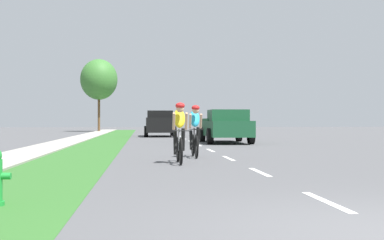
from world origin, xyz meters
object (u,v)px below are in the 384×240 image
at_px(suv_black, 160,123).
at_px(pickup_dark_green, 226,126).
at_px(street_tree_far, 99,80).
at_px(cyclist_trailing, 195,131).
at_px(cyclist_lead, 179,132).

bearing_deg(suv_black, pickup_dark_green, -74.23).
relative_size(pickup_dark_green, street_tree_far, 0.70).
height_order(suv_black, street_tree_far, street_tree_far).
height_order(cyclist_trailing, pickup_dark_green, pickup_dark_green).
bearing_deg(cyclist_lead, cyclist_trailing, 73.90).
height_order(cyclist_lead, pickup_dark_green, pickup_dark_green).
distance_m(pickup_dark_green, street_tree_far, 27.79).
bearing_deg(street_tree_far, cyclist_lead, -82.01).
bearing_deg(pickup_dark_green, street_tree_far, 108.01).
bearing_deg(cyclist_lead, pickup_dark_green, 74.96).
xyz_separation_m(cyclist_lead, street_tree_far, (-5.32, 37.89, 4.38)).
distance_m(suv_black, street_tree_far, 17.15).
distance_m(cyclist_lead, cyclist_trailing, 2.25).
relative_size(cyclist_lead, street_tree_far, 0.24).
bearing_deg(pickup_dark_green, cyclist_lead, -105.04).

